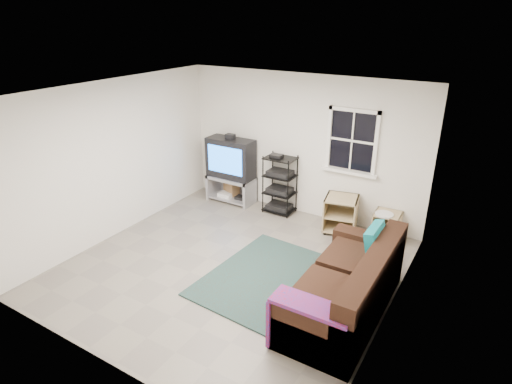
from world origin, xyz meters
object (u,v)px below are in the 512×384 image
Objects in this scene: av_rack at (280,188)px; side_table_left at (341,212)px; tv_unit at (231,165)px; sofa at (347,289)px; side_table_right at (387,223)px.

side_table_left is at bearing -4.78° from av_rack.
sofa is (3.21, -2.17, -0.41)m from tv_unit.
tv_unit reaches higher than sofa.
av_rack reaches higher than side_table_right.
side_table_right is at bearing 92.50° from sofa.
sofa is at bearing -87.50° from side_table_right.
sofa reaches higher than side_table_right.
side_table_left is (1.27, -0.11, -0.15)m from av_rack.
av_rack is at bearing 1.84° from tv_unit.
tv_unit is at bearing 145.94° from sofa.
tv_unit is at bearing -179.12° from side_table_right.
tv_unit is at bearing 178.25° from side_table_left.
sofa is at bearing -45.93° from av_rack.
av_rack is 2.29× the size of side_table_right.
side_table_left is at bearing -171.17° from side_table_right.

